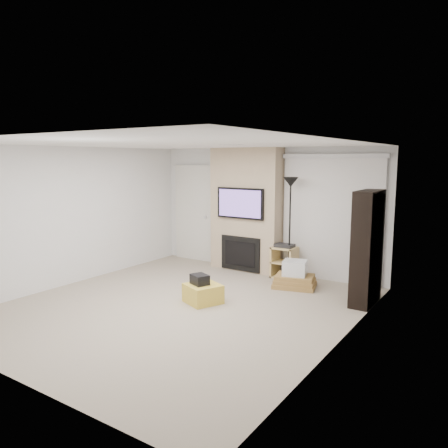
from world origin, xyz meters
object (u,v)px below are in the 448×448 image
Objects in this scene: ottoman at (203,293)px; av_stand at (284,260)px; box_stack at (295,277)px; bookshelf at (367,248)px; floor_lamp at (290,199)px.

ottoman is 0.76× the size of av_stand.
box_stack is 0.47× the size of bookshelf.
floor_lamp is at bearing 75.12° from ottoman.
av_stand reaches higher than ottoman.
ottoman is at bearing -147.22° from bookshelf.
floor_lamp is 1.86m from bookshelf.
bookshelf reaches higher than box_stack.
av_stand is 0.37× the size of bookshelf.
bookshelf is (1.30, -0.19, 0.71)m from box_stack.
floor_lamp is at bearing 158.35° from bookshelf.
box_stack reaches higher than ottoman.
box_stack is (0.45, -0.49, -0.16)m from av_stand.
av_stand is at bearing 161.12° from floor_lamp.
floor_lamp is 1.08× the size of bookshelf.
av_stand is at bearing 158.53° from bookshelf.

